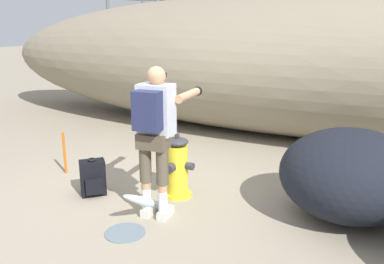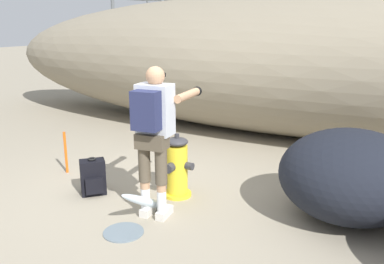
% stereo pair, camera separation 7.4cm
% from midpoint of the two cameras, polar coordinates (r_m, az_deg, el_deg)
% --- Properties ---
extents(ground_plane, '(56.00, 56.00, 0.04)m').
position_cam_midpoint_polar(ground_plane, '(5.05, -5.21, -9.40)').
color(ground_plane, gray).
extents(dirt_embankment, '(12.88, 3.20, 2.58)m').
position_cam_midpoint_polar(dirt_embankment, '(8.02, 10.16, 9.38)').
color(dirt_embankment, gray).
rests_on(dirt_embankment, ground_plane).
extents(fire_hydrant, '(0.44, 0.39, 0.80)m').
position_cam_midpoint_polar(fire_hydrant, '(4.95, -1.69, -5.05)').
color(fire_hydrant, yellow).
rests_on(fire_hydrant, ground_plane).
extents(hydrant_water_jet, '(0.42, 1.12, 0.60)m').
position_cam_midpoint_polar(hydrant_water_jet, '(4.51, -6.27, -10.49)').
color(hydrant_water_jet, silver).
rests_on(hydrant_water_jet, ground_plane).
extents(utility_worker, '(0.60, 1.01, 1.65)m').
position_cam_midpoint_polar(utility_worker, '(4.28, -4.73, 1.15)').
color(utility_worker, beige).
rests_on(utility_worker, ground_plane).
extents(spare_backpack, '(0.36, 0.36, 0.47)m').
position_cam_midpoint_polar(spare_backpack, '(5.19, -13.37, -6.27)').
color(spare_backpack, black).
rests_on(spare_backpack, ground_plane).
extents(boulder_large, '(2.03, 2.01, 0.99)m').
position_cam_midpoint_polar(boulder_large, '(4.69, 21.85, -5.69)').
color(boulder_large, black).
rests_on(boulder_large, ground_plane).
extents(survey_stake, '(0.04, 0.04, 0.60)m').
position_cam_midpoint_polar(survey_stake, '(5.98, -17.03, -2.77)').
color(survey_stake, '#E55914').
rests_on(survey_stake, ground_plane).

